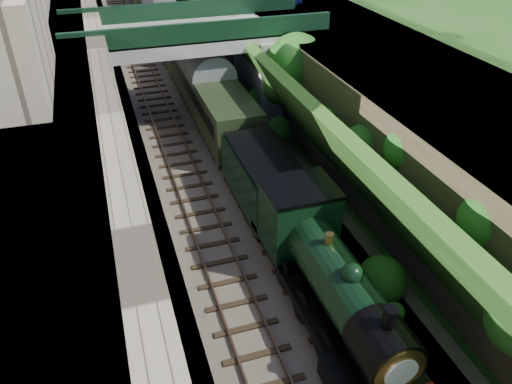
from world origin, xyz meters
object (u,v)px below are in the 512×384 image
Objects in this scene: tree at (297,64)px; locomotive at (328,275)px; tender at (264,183)px; road_bridge at (202,61)px.

tree is 0.65× the size of locomotive.
tree reaches higher than locomotive.
tree reaches higher than tender.
road_bridge is 2.42× the size of tree.
tender is at bearing -88.77° from road_bridge.
locomotive is at bearing -90.00° from tender.
locomotive is (-4.71, -15.07, -2.75)m from tree.
road_bridge is 2.67× the size of tender.
tree is 1.10× the size of tender.
tender is (0.26, -11.96, -2.46)m from road_bridge.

